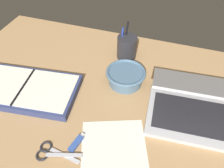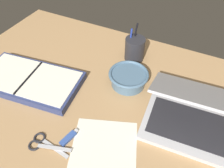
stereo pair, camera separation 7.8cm
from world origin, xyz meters
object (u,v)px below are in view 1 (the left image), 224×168
Objects in this scene: bowl at (126,76)px; scissors at (49,152)px; laptop at (196,106)px; pen_cup at (127,47)px; planner at (25,89)px.

scissors is at bearing -110.89° from bowl.
bowl is at bearing 159.18° from laptop.
laptop is at bearing -37.76° from pen_cup.
bowl is 0.37× the size of planner.
planner is at bearing -175.96° from laptop.
bowl is (-27.19, 8.13, -1.34)cm from laptop.
laptop is 2.13× the size of bowl.
pen_cup is (-4.07, 16.08, 1.94)cm from bowl.
bowl reaches higher than scissors.
scissors is (-41.26, -28.74, -4.32)cm from laptop.
pen_cup reaches higher than scissors.
laptop is 2.37× the size of scissors.
planner is (-35.54, -17.18, -1.69)cm from bowl.
bowl is at bearing 18.70° from planner.
pen_cup is at bearing 74.38° from scissors.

